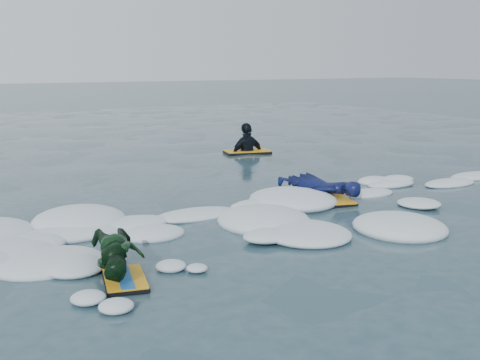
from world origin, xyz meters
name	(u,v)px	position (x,y,z in m)	size (l,w,h in m)	color
ground	(285,239)	(0.00, 0.00, 0.00)	(120.00, 120.00, 0.00)	#172D39
foam_band	(243,219)	(0.00, 1.03, 0.00)	(12.00, 3.10, 0.30)	white
prone_woman_unit	(322,187)	(1.66, 1.52, 0.18)	(0.94, 1.52, 0.36)	black
prone_child_unit	(118,256)	(-2.15, -0.30, 0.21)	(0.80, 1.18, 0.41)	black
waiting_rider_unit	(247,156)	(2.98, 6.17, -0.06)	(1.14, 0.79, 1.57)	black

